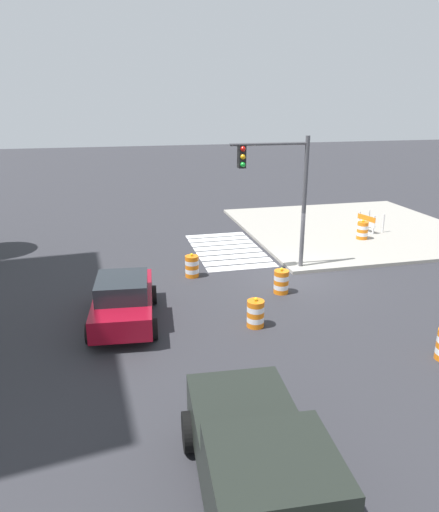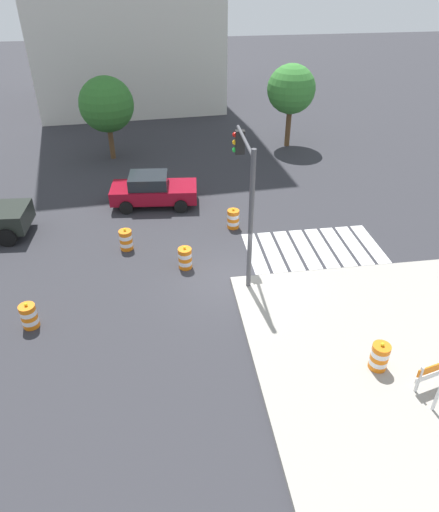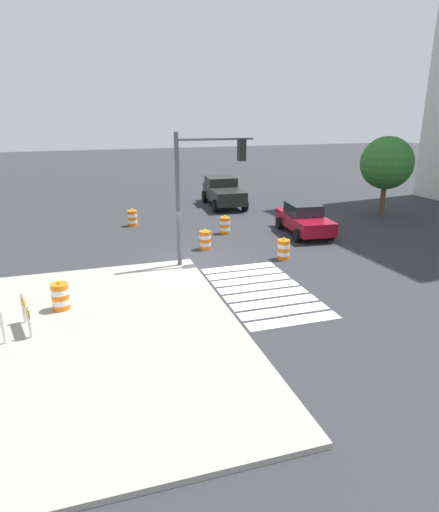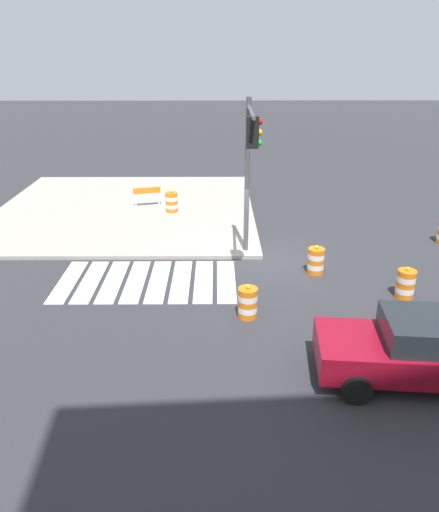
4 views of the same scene
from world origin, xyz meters
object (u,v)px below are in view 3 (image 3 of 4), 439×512
(traffic_barrel_median_far, at_px, (283,249))
(traffic_barrel_on_sidewalk, at_px, (60,296))
(traffic_barrel_crosswalk_end, at_px, (225,225))
(street_tree_streetside_near, at_px, (387,163))
(traffic_light_pole, at_px, (205,175))
(sports_car, at_px, (304,219))
(traffic_barrel_median_near, at_px, (132,218))
(pickup_truck, at_px, (223,192))
(construction_barricade, at_px, (20,314))
(traffic_barrel_near_corner, at_px, (205,240))

(traffic_barrel_median_far, relative_size, traffic_barrel_on_sidewalk, 1.00)
(traffic_barrel_crosswalk_end, distance_m, street_tree_streetside_near, 11.25)
(traffic_barrel_on_sidewalk, relative_size, traffic_light_pole, 0.19)
(sports_car, bearing_deg, traffic_barrel_median_far, -38.81)
(traffic_barrel_crosswalk_end, relative_size, traffic_barrel_median_near, 1.00)
(pickup_truck, bearing_deg, traffic_barrel_median_far, -4.64)
(traffic_barrel_median_far, height_order, construction_barricade, construction_barricade)
(traffic_barrel_near_corner, height_order, traffic_barrel_crosswalk_end, same)
(traffic_barrel_on_sidewalk, xyz_separation_m, traffic_light_pole, (-3.15, 5.86, 3.31))
(sports_car, height_order, construction_barricade, sports_car)
(traffic_barrel_near_corner, height_order, traffic_light_pole, traffic_light_pole)
(traffic_barrel_crosswalk_end, xyz_separation_m, traffic_barrel_median_far, (4.93, 1.18, 0.00))
(traffic_barrel_on_sidewalk, height_order, construction_barricade, traffic_barrel_on_sidewalk)
(sports_car, xyz_separation_m, traffic_barrel_near_corner, (1.13, -5.90, -0.36))
(traffic_barrel_near_corner, relative_size, construction_barricade, 0.74)
(traffic_light_pole, bearing_deg, traffic_barrel_median_far, 86.76)
(traffic_barrel_median_far, height_order, street_tree_streetside_near, street_tree_streetside_near)
(traffic_barrel_median_far, bearing_deg, sports_car, 141.19)
(sports_car, bearing_deg, traffic_barrel_near_corner, -79.16)
(traffic_barrel_near_corner, relative_size, traffic_barrel_median_near, 1.00)
(traffic_barrel_near_corner, relative_size, traffic_barrel_on_sidewalk, 1.00)
(construction_barricade, bearing_deg, street_tree_streetside_near, 116.86)
(traffic_barrel_on_sidewalk, height_order, traffic_light_pole, traffic_light_pole)
(traffic_barrel_median_near, xyz_separation_m, traffic_light_pole, (7.93, 2.18, 3.46))
(pickup_truck, bearing_deg, traffic_barrel_crosswalk_end, -16.83)
(sports_car, xyz_separation_m, traffic_barrel_crosswalk_end, (-1.30, -4.10, -0.36))
(construction_barricade, bearing_deg, pickup_truck, 144.75)
(construction_barricade, bearing_deg, traffic_barrel_median_far, 111.84)
(traffic_barrel_on_sidewalk, distance_m, traffic_light_pole, 7.43)
(pickup_truck, xyz_separation_m, street_tree_streetside_near, (6.09, 8.67, 2.35))
(traffic_barrel_median_far, bearing_deg, pickup_truck, 175.36)
(street_tree_streetside_near, bearing_deg, sports_car, -70.63)
(construction_barricade, height_order, street_tree_streetside_near, street_tree_streetside_near)
(sports_car, xyz_separation_m, traffic_barrel_on_sidewalk, (6.58, -12.40, -0.21))
(traffic_barrel_crosswalk_end, relative_size, traffic_light_pole, 0.19)
(sports_car, bearing_deg, construction_barricade, -59.73)
(pickup_truck, distance_m, traffic_barrel_near_corner, 10.38)
(traffic_barrel_median_far, bearing_deg, traffic_barrel_median_near, -144.55)
(traffic_barrel_median_far, bearing_deg, street_tree_streetside_near, 121.87)
(traffic_barrel_median_far, relative_size, construction_barricade, 0.74)
(traffic_barrel_median_far, bearing_deg, traffic_barrel_near_corner, -130.05)
(traffic_barrel_near_corner, height_order, traffic_barrel_median_far, same)
(traffic_barrel_median_near, distance_m, construction_barricade, 13.25)
(sports_car, distance_m, traffic_barrel_median_far, 4.68)
(street_tree_streetside_near, bearing_deg, traffic_barrel_median_far, -58.13)
(pickup_truck, relative_size, construction_barricade, 3.81)
(sports_car, relative_size, traffic_barrel_near_corner, 4.37)
(traffic_barrel_median_near, relative_size, street_tree_streetside_near, 0.21)
(traffic_light_pole, bearing_deg, traffic_barrel_near_corner, 164.69)
(pickup_truck, relative_size, traffic_barrel_crosswalk_end, 5.17)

